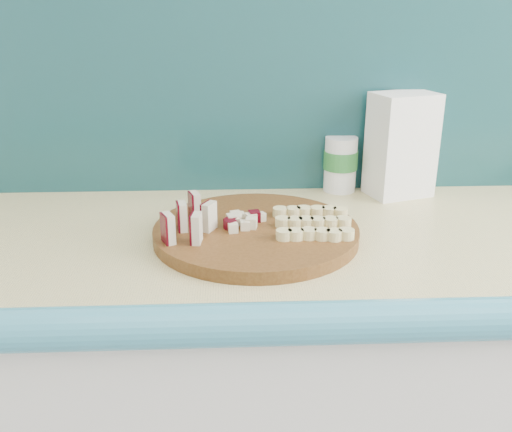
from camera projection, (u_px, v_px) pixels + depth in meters
The scene contains 8 objects.
kitchen_counter at pixel (428, 428), 1.22m from camera, with size 2.20×0.63×0.91m.
backsplash at pixel (420, 76), 1.24m from camera, with size 2.20×0.02×0.50m, color teal.
cutting_board at pixel (256, 232), 1.03m from camera, with size 0.37×0.37×0.02m, color #44260E.
apple_wedges at pixel (190, 219), 0.99m from camera, with size 0.09×0.14×0.05m.
apple_chunks at pixel (243, 221), 1.03m from camera, with size 0.06×0.06×0.02m.
banana_slices at pixel (313, 222), 1.02m from camera, with size 0.15×0.15×0.02m.
flour_bag at pixel (401, 145), 1.23m from camera, with size 0.13×0.09×0.22m, color white.
canister at pixel (340, 163), 1.27m from camera, with size 0.08×0.08×0.12m.
Camera 1 is at (-0.31, 0.54, 1.32)m, focal length 40.00 mm.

